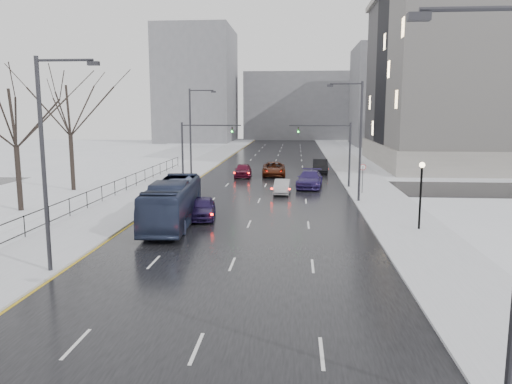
% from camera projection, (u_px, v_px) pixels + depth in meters
% --- Properties ---
extents(road, '(16.00, 150.00, 0.04)m').
position_uv_depth(road, '(271.00, 173.00, 62.28)').
color(road, black).
rests_on(road, ground).
extents(cross_road, '(130.00, 10.00, 0.04)m').
position_uv_depth(cross_road, '(265.00, 187.00, 50.47)').
color(cross_road, black).
rests_on(cross_road, ground).
extents(sidewalk_left, '(5.00, 150.00, 0.16)m').
position_uv_depth(sidewalk_left, '(188.00, 171.00, 63.10)').
color(sidewalk_left, silver).
rests_on(sidewalk_left, ground).
extents(sidewalk_right, '(5.00, 150.00, 0.16)m').
position_uv_depth(sidewalk_right, '(356.00, 173.00, 61.43)').
color(sidewalk_right, silver).
rests_on(sidewalk_right, ground).
extents(park_strip, '(14.00, 150.00, 0.12)m').
position_uv_depth(park_strip, '(115.00, 171.00, 63.86)').
color(park_strip, white).
rests_on(park_strip, ground).
extents(tree_park_d, '(8.75, 8.75, 12.50)m').
position_uv_depth(tree_park_d, '(21.00, 212.00, 38.11)').
color(tree_park_d, black).
rests_on(tree_park_d, ground).
extents(tree_park_e, '(9.45, 9.45, 13.50)m').
position_uv_depth(tree_park_e, '(74.00, 191.00, 47.98)').
color(tree_park_e, black).
rests_on(tree_park_e, ground).
extents(iron_fence, '(0.06, 70.00, 1.30)m').
position_uv_depth(iron_fence, '(56.00, 211.00, 33.65)').
color(iron_fence, black).
rests_on(iron_fence, sidewalk_left).
extents(streetlight_r_mid, '(2.95, 0.25, 10.00)m').
position_uv_depth(streetlight_r_mid, '(358.00, 135.00, 41.05)').
color(streetlight_r_mid, '#2D2D33').
rests_on(streetlight_r_mid, ground).
extents(streetlight_l_near, '(2.95, 0.25, 10.00)m').
position_uv_depth(streetlight_l_near, '(48.00, 155.00, 22.67)').
color(streetlight_l_near, '#2D2D33').
rests_on(streetlight_l_near, ground).
extents(streetlight_l_far, '(2.95, 0.25, 10.00)m').
position_uv_depth(streetlight_l_far, '(192.00, 130.00, 54.16)').
color(streetlight_l_far, '#2D2D33').
rests_on(streetlight_l_far, ground).
extents(lamppost_r_mid, '(0.36, 0.36, 4.28)m').
position_uv_depth(lamppost_r_mid, '(421.00, 186.00, 31.42)').
color(lamppost_r_mid, black).
rests_on(lamppost_r_mid, sidewalk_right).
extents(mast_signal_right, '(6.10, 0.33, 6.50)m').
position_uv_depth(mast_signal_right, '(339.00, 147.00, 49.23)').
color(mast_signal_right, '#2D2D33').
rests_on(mast_signal_right, ground).
extents(mast_signal_left, '(6.10, 0.33, 6.50)m').
position_uv_depth(mast_signal_left, '(193.00, 146.00, 50.40)').
color(mast_signal_left, '#2D2D33').
rests_on(mast_signal_left, ground).
extents(no_uturn_sign, '(0.60, 0.06, 2.70)m').
position_uv_depth(no_uturn_sign, '(363.00, 170.00, 45.44)').
color(no_uturn_sign, '#2D2D33').
rests_on(no_uturn_sign, sidewalk_right).
extents(bldg_far_right, '(24.00, 20.00, 22.00)m').
position_uv_depth(bldg_far_right, '(407.00, 96.00, 112.42)').
color(bldg_far_right, slate).
rests_on(bldg_far_right, ground).
extents(bldg_far_left, '(18.00, 22.00, 28.00)m').
position_uv_depth(bldg_far_left, '(197.00, 86.00, 125.75)').
color(bldg_far_left, slate).
rests_on(bldg_far_left, ground).
extents(bldg_far_center, '(30.00, 18.00, 18.00)m').
position_uv_depth(bldg_far_center, '(300.00, 106.00, 139.24)').
color(bldg_far_center, slate).
rests_on(bldg_far_center, ground).
extents(bus, '(3.31, 10.98, 3.02)m').
position_uv_depth(bus, '(173.00, 203.00, 33.33)').
color(bus, '#262F4B').
rests_on(bus, road).
extents(sedan_center_near, '(2.37, 4.74, 1.55)m').
position_uv_depth(sedan_center_near, '(202.00, 208.00, 35.34)').
color(sedan_center_near, '#221644').
rests_on(sedan_center_near, road).
extents(sedan_right_near, '(1.60, 4.10, 1.33)m').
position_uv_depth(sedan_right_near, '(282.00, 187.00, 46.04)').
color(sedan_right_near, '#A1A0A4').
rests_on(sedan_right_near, road).
extents(sedan_right_cross, '(2.92, 5.90, 1.61)m').
position_uv_depth(sedan_right_cross, '(274.00, 169.00, 59.06)').
color(sedan_right_cross, '#431A0B').
rests_on(sedan_right_cross, road).
extents(sedan_right_far, '(2.96, 6.05, 1.69)m').
position_uv_depth(sedan_right_far, '(310.00, 179.00, 49.84)').
color(sedan_right_far, navy).
rests_on(sedan_right_far, road).
extents(sedan_center_far, '(2.05, 4.71, 1.58)m').
position_uv_depth(sedan_center_far, '(243.00, 170.00, 57.79)').
color(sedan_center_far, '#560E26').
rests_on(sedan_center_far, road).
extents(sedan_right_distant, '(1.89, 5.15, 1.69)m').
position_uv_depth(sedan_right_distant, '(320.00, 166.00, 61.71)').
color(sedan_right_distant, black).
rests_on(sedan_right_distant, road).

